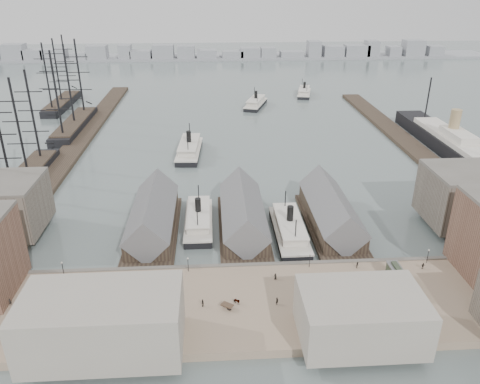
{
  "coord_description": "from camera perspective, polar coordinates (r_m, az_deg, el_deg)",
  "views": [
    {
      "loc": [
        -8.3,
        -103.71,
        67.7
      ],
      "look_at": [
        0.0,
        30.0,
        6.0
      ],
      "focal_mm": 35.0,
      "sensor_mm": 36.0,
      "label": 1
    }
  ],
  "objects": [
    {
      "name": "west_wharf",
      "position": [
        222.57,
        -19.03,
        5.86
      ],
      "size": [
        10.0,
        220.0,
        1.6
      ],
      "primitive_type": "cube",
      "color": "#2D231C",
      "rests_on": "ground"
    },
    {
      "name": "horse_cart_left",
      "position": [
        117.51,
        -23.27,
        -11.11
      ],
      "size": [
        4.43,
        4.06,
        1.6
      ],
      "rotation": [
        0.0,
        0.0,
        0.87
      ],
      "color": "black",
      "rests_on": "quay"
    },
    {
      "name": "east_wharf",
      "position": [
        222.37,
        19.58,
        5.77
      ],
      "size": [
        10.0,
        180.0,
        1.6
      ],
      "primitive_type": "cube",
      "color": "#2D231C",
      "rests_on": "ground"
    },
    {
      "name": "pedestrian_6",
      "position": [
        120.87,
        14.13,
        -8.6
      ],
      "size": [
        0.74,
        0.87,
        1.58
      ],
      "primitive_type": "imported",
      "rotation": [
        0.0,
        0.0,
        1.38
      ],
      "color": "black",
      "rests_on": "quay"
    },
    {
      "name": "pedestrian_4",
      "position": [
        113.54,
        4.34,
        -10.22
      ],
      "size": [
        0.92,
        0.88,
        1.58
      ],
      "primitive_type": "imported",
      "rotation": [
        0.0,
        0.0,
        5.6
      ],
      "color": "black",
      "rests_on": "quay"
    },
    {
      "name": "warehouse_east_back",
      "position": [
        152.65,
        26.79,
        -0.5
      ],
      "size": [
        28.0,
        20.0,
        15.0
      ],
      "primitive_type": "cube",
      "color": "#60564C",
      "rests_on": "east_land"
    },
    {
      "name": "ferry_open_far",
      "position": [
        302.38,
        7.82,
        11.97
      ],
      "size": [
        12.77,
        25.93,
        8.89
      ],
      "rotation": [
        0.0,
        0.0,
        -0.22
      ],
      "color": "black",
      "rests_on": "ground"
    },
    {
      "name": "pedestrian_2",
      "position": [
        115.84,
        -13.78,
        -10.11
      ],
      "size": [
        1.3,
        1.28,
        1.79
      ],
      "primitive_type": "imported",
      "rotation": [
        0.0,
        0.0,
        2.38
      ],
      "color": "black",
      "rests_on": "quay"
    },
    {
      "name": "lamp_post_far_e",
      "position": [
        127.13,
        21.97,
        -6.98
      ],
      "size": [
        0.44,
        0.44,
        3.92
      ],
      "color": "black",
      "rests_on": "quay"
    },
    {
      "name": "street_bldg_center",
      "position": [
        98.12,
        14.51,
        -14.43
      ],
      "size": [
        24.0,
        16.0,
        10.0
      ],
      "primitive_type": "cube",
      "color": "gray",
      "rests_on": "quay"
    },
    {
      "name": "tram",
      "position": [
        116.37,
        18.81,
        -10.04
      ],
      "size": [
        2.97,
        10.5,
        3.71
      ],
      "rotation": [
        0.0,
        0.0,
        0.03
      ],
      "color": "black",
      "rests_on": "quay"
    },
    {
      "name": "sailing_ship_mid",
      "position": [
        243.15,
        -19.5,
        7.85
      ],
      "size": [
        9.78,
        56.51,
        40.21
      ],
      "color": "black",
      "rests_on": "ground"
    },
    {
      "name": "lamp_post_far_w",
      "position": [
        121.1,
        -20.84,
        -8.44
      ],
      "size": [
        0.44,
        0.44,
        3.92
      ],
      "color": "black",
      "rests_on": "quay"
    },
    {
      "name": "pedestrian_1",
      "position": [
        112.53,
        -18.88,
        -12.04
      ],
      "size": [
        0.65,
        0.82,
        1.64
      ],
      "primitive_type": "imported",
      "rotation": [
        0.0,
        0.0,
        1.54
      ],
      "color": "black",
      "rests_on": "quay"
    },
    {
      "name": "ferry_shed_east",
      "position": [
        140.34,
        11.0,
        -2.47
      ],
      "size": [
        14.0,
        42.0,
        12.6
      ],
      "color": "#2D231C",
      "rests_on": "ground"
    },
    {
      "name": "pedestrian_8",
      "position": [
        125.28,
        21.41,
        -8.38
      ],
      "size": [
        0.99,
        0.43,
        1.69
      ],
      "primitive_type": "imported",
      "rotation": [
        0.0,
        0.0,
        3.13
      ],
      "color": "black",
      "rests_on": "quay"
    },
    {
      "name": "ferry_open_near",
      "position": [
        197.08,
        -6.2,
        5.27
      ],
      "size": [
        10.86,
        30.63,
        10.76
      ],
      "rotation": [
        0.0,
        0.0,
        -0.06
      ],
      "color": "black",
      "rests_on": "ground"
    },
    {
      "name": "pedestrian_7",
      "position": [
        105.76,
        14.86,
        -14.05
      ],
      "size": [
        1.08,
        1.33,
        1.8
      ],
      "primitive_type": "imported",
      "rotation": [
        0.0,
        0.0,
        1.98
      ],
      "color": "black",
      "rests_on": "quay"
    },
    {
      "name": "seawall",
      "position": [
        119.17,
        1.06,
        -9.22
      ],
      "size": [
        180.0,
        1.2,
        2.3
      ],
      "primitive_type": "cube",
      "color": "#59544C",
      "rests_on": "ground"
    },
    {
      "name": "pedestrian_0",
      "position": [
        119.76,
        -24.61,
        -10.66
      ],
      "size": [
        0.61,
        0.45,
        1.64
      ],
      "primitive_type": "imported",
      "rotation": [
        0.0,
        0.0,
        3.12
      ],
      "color": "black",
      "rests_on": "quay"
    },
    {
      "name": "street_bldg_west",
      "position": [
        95.8,
        -16.39,
        -15.03
      ],
      "size": [
        30.0,
        16.0,
        12.0
      ],
      "primitive_type": "cube",
      "color": "gray",
      "rests_on": "quay"
    },
    {
      "name": "ferry_docked_east",
      "position": [
        134.39,
        6.04,
        -4.51
      ],
      "size": [
        8.51,
        28.38,
        10.14
      ],
      "color": "black",
      "rests_on": "ground"
    },
    {
      "name": "pedestrian_3",
      "position": [
        105.34,
        -4.57,
        -13.32
      ],
      "size": [
        0.79,
        1.15,
        1.81
      ],
      "primitive_type": "imported",
      "rotation": [
        0.0,
        0.0,
        5.08
      ],
      "color": "black",
      "rests_on": "quay"
    },
    {
      "name": "horse_cart_right",
      "position": [
        110.28,
        16.41,
        -12.51
      ],
      "size": [
        4.8,
        2.62,
        1.56
      ],
      "rotation": [
        0.0,
        0.0,
        1.32
      ],
      "color": "black",
      "rests_on": "quay"
    },
    {
      "name": "sailing_ship_far",
      "position": [
        290.52,
        -20.88,
        10.21
      ],
      "size": [
        9.16,
        50.91,
        37.67
      ],
      "color": "black",
      "rests_on": "ground"
    },
    {
      "name": "pedestrian_10",
      "position": [
        117.47,
        18.31,
        -10.24
      ],
      "size": [
        1.17,
        0.85,
        1.63
      ],
      "primitive_type": "imported",
      "rotation": [
        0.0,
        0.0,
        6.03
      ],
      "color": "black",
      "rests_on": "quay"
    },
    {
      "name": "ferry_shed_center",
      "position": [
        136.33,
        0.34,
        -2.82
      ],
      "size": [
        14.0,
        42.0,
        12.6
      ],
      "color": "#2D231C",
      "rests_on": "ground"
    },
    {
      "name": "lamp_post_near_e",
      "position": [
        117.74,
        8.51,
        -7.92
      ],
      "size": [
        0.44,
        0.44,
        3.92
      ],
      "color": "black",
      "rests_on": "quay"
    },
    {
      "name": "ferry_open_mid",
      "position": [
        272.35,
        1.93,
        10.81
      ],
      "size": [
        16.14,
        27.99,
        9.58
      ],
      "rotation": [
        0.0,
        0.0,
        -0.32
      ],
      "color": "black",
      "rests_on": "ground"
    },
    {
      "name": "pedestrian_11",
      "position": [
        116.89,
        -26.23,
        -11.93
      ],
      "size": [
        0.71,
        0.75,
        1.66
      ],
      "primitive_type": "imported",
      "rotation": [
        0.0,
        0.0,
        0.97
      ],
      "color": "black",
      "rests_on": "quay"
    },
    {
      "name": "pedestrian_5",
      "position": [
        105.8,
        4.54,
        -13.12
      ],
      "size": [
        0.82,
        0.81,
        1.82
      ],
      "primitive_type": "imported",
      "rotation": [
        0.0,
        0.0,
        0.77
      ],
      "color": "black",
      "rests_on": "quay"
    },
    {
      "name": "ocean_steamer",
      "position": [
        216.89,
        24.3,
        5.41
      ],
      "size": [
        12.63,
        92.28,
        18.46
      ],
      "color": "black",
      "rests_on": "ground"
    },
    {
      "name": "lamp_post_near_w",
      "position": [
        115.61,
        -6.37,
        -8.46
      ],
      "size": [
        0.44,
        0.44,
        3.92
      ],
      "color": "black",
      "rests_on": "quay"
    },
    {
      "name": "quay",
      "position": [
        107.35,
        1.7,
        -13.7
      ],
      "size": [
        180.0,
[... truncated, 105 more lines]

